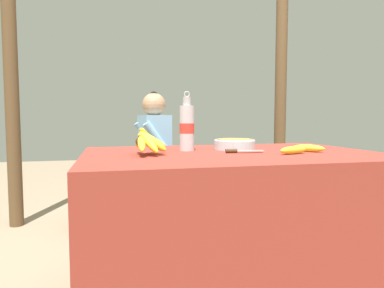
# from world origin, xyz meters

# --- Properties ---
(market_counter) EXTENTS (1.42, 0.94, 0.73)m
(market_counter) POSITION_xyz_m (0.00, 0.00, 0.36)
(market_counter) COLOR maroon
(market_counter) RESTS_ON ground_plane
(banana_bunch_ripe) EXTENTS (0.17, 0.27, 0.14)m
(banana_bunch_ripe) POSITION_xyz_m (-0.41, -0.03, 0.79)
(banana_bunch_ripe) COLOR #4C381E
(banana_bunch_ripe) RESTS_ON market_counter
(serving_bowl) EXTENTS (0.22, 0.22, 0.06)m
(serving_bowl) POSITION_xyz_m (0.06, 0.14, 0.76)
(serving_bowl) COLOR silver
(serving_bowl) RESTS_ON market_counter
(water_bottle) EXTENTS (0.08, 0.08, 0.30)m
(water_bottle) POSITION_xyz_m (-0.20, 0.13, 0.85)
(water_bottle) COLOR silver
(water_bottle) RESTS_ON market_counter
(loose_banana_front) EXTENTS (0.17, 0.09, 0.04)m
(loose_banana_front) POSITION_xyz_m (0.24, -0.15, 0.74)
(loose_banana_front) COLOR yellow
(loose_banana_front) RESTS_ON market_counter
(loose_banana_side) EXTENTS (0.13, 0.14, 0.04)m
(loose_banana_side) POSITION_xyz_m (0.37, -0.07, 0.74)
(loose_banana_side) COLOR yellow
(loose_banana_side) RESTS_ON market_counter
(knife) EXTENTS (0.19, 0.04, 0.02)m
(knife) POSITION_xyz_m (0.02, -0.04, 0.74)
(knife) COLOR #BCBCC1
(knife) RESTS_ON market_counter
(wooden_bench) EXTENTS (1.41, 0.32, 0.40)m
(wooden_bench) POSITION_xyz_m (-0.16, 1.23, 0.33)
(wooden_bench) COLOR brown
(wooden_bench) RESTS_ON ground_plane
(seated_vendor) EXTENTS (0.43, 0.41, 1.11)m
(seated_vendor) POSITION_xyz_m (-0.28, 1.19, 0.63)
(seated_vendor) COLOR #473828
(seated_vendor) RESTS_ON ground_plane
(banana_bunch_green) EXTENTS (0.15, 0.27, 0.12)m
(banana_bunch_green) POSITION_xyz_m (0.26, 1.23, 0.46)
(banana_bunch_green) COLOR #4C381E
(banana_bunch_green) RESTS_ON wooden_bench
(support_post_near) EXTENTS (0.11, 0.11, 2.52)m
(support_post_near) POSITION_xyz_m (-1.35, 1.48, 1.26)
(support_post_near) COLOR brown
(support_post_near) RESTS_ON ground_plane
(support_post_far) EXTENTS (0.11, 0.11, 2.52)m
(support_post_far) POSITION_xyz_m (1.03, 1.48, 1.26)
(support_post_far) COLOR brown
(support_post_far) RESTS_ON ground_plane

